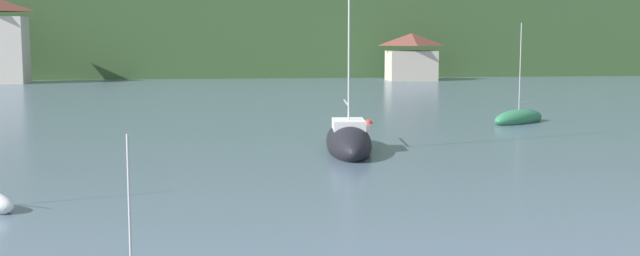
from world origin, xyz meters
TOP-DOWN VIEW (x-y plane):
  - wooded_hillside at (-5.20, 158.87)m, footprint 352.00×73.27m
  - shore_building_westcentral at (-29.21, 110.51)m, footprint 5.79×4.19m
  - shore_building_central at (19.47, 110.70)m, footprint 6.09×4.58m
  - sailboat_far_0 at (2.83, 53.53)m, footprint 2.90×8.25m
  - sailboat_far_9 at (15.99, 64.63)m, footprint 4.98×4.26m
  - mooring_buoy_mid at (6.03, 65.54)m, footprint 0.50×0.50m

SIDE VIEW (x-z plane):
  - mooring_buoy_mid at x=6.03m, z-range -0.25..0.25m
  - sailboat_far_9 at x=15.99m, z-range -3.18..3.76m
  - sailboat_far_0 at x=2.83m, z-range -5.77..6.79m
  - shore_building_central at x=19.47m, z-range -0.07..5.74m
  - shore_building_westcentral at x=-29.21m, z-range -0.14..9.59m
  - wooded_hillside at x=-5.20m, z-range -15.49..31.77m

